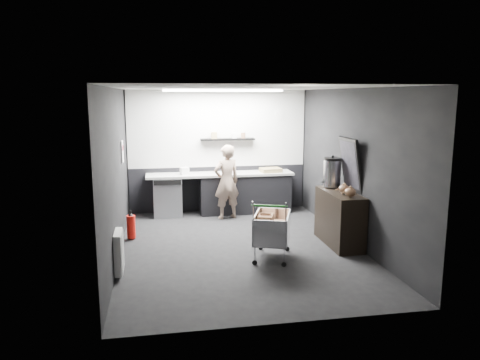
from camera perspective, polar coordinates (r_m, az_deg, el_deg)
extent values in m
plane|color=black|center=(8.11, -0.05, -8.24)|extent=(5.50, 5.50, 0.00)
plane|color=silver|center=(7.69, -0.05, 11.19)|extent=(5.50, 5.50, 0.00)
plane|color=black|center=(10.48, -2.70, 3.56)|extent=(5.50, 0.00, 5.50)
plane|color=black|center=(5.16, 5.35, -3.58)|extent=(5.50, 0.00, 5.50)
plane|color=black|center=(7.70, -14.87, 0.75)|extent=(0.00, 5.50, 5.50)
plane|color=black|center=(8.37, 13.56, 1.56)|extent=(0.00, 5.50, 5.50)
cube|color=silver|center=(10.41, -2.71, 6.28)|extent=(3.95, 0.02, 1.70)
cube|color=black|center=(10.60, -2.65, -1.02)|extent=(3.95, 0.02, 1.00)
cube|color=black|center=(10.35, -1.52, 4.99)|extent=(1.20, 0.22, 0.04)
cylinder|color=silver|center=(10.66, 4.84, 7.97)|extent=(0.20, 0.03, 0.20)
cube|color=white|center=(8.95, -14.15, 3.39)|extent=(0.02, 0.30, 0.40)
cube|color=#B71633|center=(8.94, -14.14, 3.83)|extent=(0.02, 0.22, 0.10)
cube|color=silver|center=(7.06, -14.57, -8.47)|extent=(0.10, 0.50, 0.60)
cube|color=white|center=(9.52, -2.05, 10.85)|extent=(2.40, 0.20, 0.04)
cube|color=black|center=(10.40, 0.59, -1.65)|extent=(2.00, 0.56, 0.85)
cube|color=#A5A6A1|center=(10.23, -2.43, 0.71)|extent=(3.20, 0.60, 0.05)
cube|color=#9EA0A5|center=(10.22, -8.82, -1.98)|extent=(0.60, 0.58, 0.85)
cube|color=black|center=(9.86, -8.83, -0.33)|extent=(0.56, 0.02, 0.10)
imported|color=#C3B09B|center=(9.81, -1.64, -0.24)|extent=(0.65, 0.52, 1.57)
cube|color=silver|center=(7.56, 3.91, -7.27)|extent=(0.78, 0.95, 0.02)
cube|color=silver|center=(7.45, 2.01, -5.87)|extent=(0.30, 0.78, 0.44)
cube|color=silver|center=(7.57, 5.82, -5.65)|extent=(0.30, 0.78, 0.44)
cube|color=silver|center=(7.13, 4.72, -6.64)|extent=(0.51, 0.20, 0.44)
cube|color=silver|center=(7.88, 3.22, -4.97)|extent=(0.51, 0.20, 0.44)
cylinder|color=silver|center=(7.21, 2.85, -9.28)|extent=(0.02, 0.02, 0.29)
cylinder|color=silver|center=(7.32, 6.35, -9.03)|extent=(0.02, 0.02, 0.29)
cylinder|color=silver|center=(7.90, 1.63, -7.51)|extent=(0.02, 0.02, 0.29)
cylinder|color=silver|center=(8.00, 4.83, -7.31)|extent=(0.02, 0.02, 0.29)
cylinder|color=green|center=(6.95, 4.90, -3.15)|extent=(0.51, 0.21, 0.03)
cube|color=brown|center=(7.57, 2.89, -5.71)|extent=(0.32, 0.35, 0.37)
cube|color=brown|center=(7.44, 5.16, -6.19)|extent=(0.29, 0.33, 0.33)
cylinder|color=black|center=(7.26, 2.85, -10.22)|extent=(0.08, 0.05, 0.08)
cylinder|color=black|center=(7.94, 1.63, -8.37)|extent=(0.08, 0.05, 0.08)
cylinder|color=black|center=(7.37, 6.33, -9.95)|extent=(0.08, 0.05, 0.08)
cylinder|color=black|center=(8.04, 4.82, -8.16)|extent=(0.08, 0.05, 0.08)
cube|color=black|center=(8.35, 12.01, -4.59)|extent=(0.47, 1.25, 0.94)
cylinder|color=silver|center=(8.57, 11.16, 0.81)|extent=(0.31, 0.31, 0.48)
cylinder|color=black|center=(8.54, 11.22, 2.53)|extent=(0.31, 0.31, 0.04)
sphere|color=black|center=(8.53, 11.23, 2.81)|extent=(0.05, 0.05, 0.05)
ellipsoid|color=brown|center=(8.09, 12.57, -1.09)|extent=(0.19, 0.19, 0.15)
ellipsoid|color=brown|center=(7.85, 13.30, -1.45)|extent=(0.19, 0.19, 0.15)
cube|color=black|center=(8.28, 13.36, 1.85)|extent=(0.21, 0.73, 0.93)
cube|color=black|center=(8.27, 13.21, 1.85)|extent=(0.15, 0.62, 0.80)
cylinder|color=red|center=(8.72, -13.13, -5.58)|extent=(0.16, 0.16, 0.42)
cone|color=black|center=(8.66, -13.19, -4.08)|extent=(0.10, 0.10, 0.06)
cylinder|color=black|center=(8.65, -13.20, -3.82)|extent=(0.03, 0.03, 0.06)
cube|color=olive|center=(10.37, 3.76, 1.22)|extent=(0.47, 0.38, 0.09)
cylinder|color=silver|center=(10.23, -1.25, 1.51)|extent=(0.23, 0.23, 0.23)
cube|color=silver|center=(10.09, -6.78, 1.09)|extent=(0.20, 0.18, 0.15)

